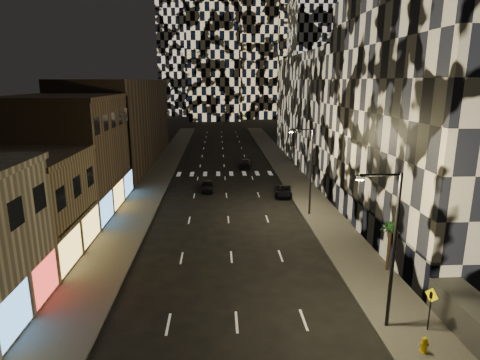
{
  "coord_description": "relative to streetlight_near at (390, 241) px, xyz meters",
  "views": [
    {
      "loc": [
        -0.95,
        -9.88,
        13.81
      ],
      "look_at": [
        0.79,
        21.61,
        6.0
      ],
      "focal_mm": 30.0,
      "sensor_mm": 36.0,
      "label": 1
    }
  ],
  "objects": [
    {
      "name": "streetlight_near",
      "position": [
        0.0,
        0.0,
        0.0
      ],
      "size": [
        2.55,
        0.25,
        9.0
      ],
      "color": "black",
      "rests_on": "sidewalk_right"
    },
    {
      "name": "sidewalk_left",
      "position": [
        -18.35,
        40.0,
        -5.28
      ],
      "size": [
        4.0,
        120.0,
        0.15
      ],
      "primitive_type": "cube",
      "color": "#47443F",
      "rests_on": "ground"
    },
    {
      "name": "midrise_right",
      "position": [
        11.65,
        14.5,
        5.65
      ],
      "size": [
        16.0,
        25.0,
        22.0
      ],
      "primitive_type": "cube",
      "color": "#232326",
      "rests_on": "ground"
    },
    {
      "name": "midrise_base",
      "position": [
        3.95,
        14.5,
        -3.85
      ],
      "size": [
        0.6,
        25.0,
        3.0
      ],
      "primitive_type": "cube",
      "color": "#383838",
      "rests_on": "ground"
    },
    {
      "name": "car_dark_midlane",
      "position": [
        -10.75,
        30.19,
        -4.66
      ],
      "size": [
        1.67,
        4.07,
        1.38
      ],
      "primitive_type": "imported",
      "rotation": [
        0.0,
        0.0,
        -0.01
      ],
      "color": "black",
      "rests_on": "ground"
    },
    {
      "name": "retail_brown",
      "position": [
        -25.35,
        23.5,
        0.65
      ],
      "size": [
        10.0,
        15.0,
        12.0
      ],
      "primitive_type": "cube",
      "color": "brown",
      "rests_on": "ground"
    },
    {
      "name": "streetlight_far",
      "position": [
        0.0,
        20.0,
        0.0
      ],
      "size": [
        2.55,
        0.25,
        9.0
      ],
      "color": "black",
      "rests_on": "sidewalk_right"
    },
    {
      "name": "retail_filler_left",
      "position": [
        -25.35,
        50.0,
        1.65
      ],
      "size": [
        10.0,
        40.0,
        14.0
      ],
      "primitive_type": "cube",
      "color": "brown",
      "rests_on": "ground"
    },
    {
      "name": "palm_tree",
      "position": [
        3.15,
        6.87,
        -2.15
      ],
      "size": [
        1.88,
        1.88,
        3.7
      ],
      "color": "#47331E",
      "rests_on": "sidewalk_right"
    },
    {
      "name": "curb_right",
      "position": [
        -0.45,
        40.0,
        -5.28
      ],
      "size": [
        0.2,
        120.0,
        0.15
      ],
      "primitive_type": "cube",
      "color": "#4C4C47",
      "rests_on": "ground"
    },
    {
      "name": "ped_sign",
      "position": [
        2.38,
        -0.54,
        -3.46
      ],
      "size": [
        0.34,
        0.82,
        2.58
      ],
      "rotation": [
        0.0,
        0.0,
        0.35
      ],
      "color": "black",
      "rests_on": "sidewalk_right"
    },
    {
      "name": "car_dark_rightlane",
      "position": [
        -1.35,
        27.38,
        -4.74
      ],
      "size": [
        2.56,
        4.63,
        1.23
      ],
      "primitive_type": "imported",
      "rotation": [
        0.0,
        0.0,
        -0.12
      ],
      "color": "black",
      "rests_on": "ground"
    },
    {
      "name": "midrise_filler_right",
      "position": [
        11.65,
        47.0,
        3.65
      ],
      "size": [
        16.0,
        40.0,
        18.0
      ],
      "primitive_type": "cube",
      "color": "#232326",
      "rests_on": "ground"
    },
    {
      "name": "retail_tan",
      "position": [
        -25.35,
        11.0,
        -1.35
      ],
      "size": [
        10.0,
        10.0,
        8.0
      ],
      "primitive_type": "cube",
      "color": "#776147",
      "rests_on": "ground"
    },
    {
      "name": "curb_left",
      "position": [
        -16.25,
        40.0,
        -5.28
      ],
      "size": [
        0.2,
        120.0,
        0.15
      ],
      "primitive_type": "cube",
      "color": "#4C4C47",
      "rests_on": "ground"
    },
    {
      "name": "sidewalk_right",
      "position": [
        1.65,
        40.0,
        -5.28
      ],
      "size": [
        4.0,
        120.0,
        0.15
      ],
      "primitive_type": "cube",
      "color": "#47443F",
      "rests_on": "ground"
    },
    {
      "name": "car_dark_oncoming",
      "position": [
        -4.85,
        44.82,
        -4.66
      ],
      "size": [
        2.53,
        4.97,
        1.38
      ],
      "primitive_type": "imported",
      "rotation": [
        0.0,
        0.0,
        3.01
      ],
      "color": "black",
      "rests_on": "ground"
    },
    {
      "name": "fire_hydrant",
      "position": [
        1.21,
        -2.39,
        -4.8
      ],
      "size": [
        0.42,
        0.4,
        0.85
      ],
      "rotation": [
        0.0,
        0.0,
        -0.18
      ],
      "color": "yellow",
      "rests_on": "sidewalk_right"
    }
  ]
}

